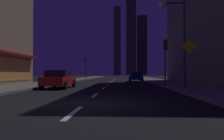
{
  "coord_description": "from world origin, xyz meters",
  "views": [
    {
      "loc": [
        1.46,
        -8.13,
        1.2
      ],
      "look_at": [
        0.0,
        23.21,
        1.73
      ],
      "focal_mm": 32.92,
      "sensor_mm": 36.0,
      "label": 1
    }
  ],
  "objects_px": {
    "fire_hydrant_far_left": "(69,79)",
    "street_lamp_right": "(173,22)",
    "pedestrian_crossing_sign": "(189,60)",
    "traffic_light_near_right": "(165,52)",
    "car_parked_near": "(59,79)",
    "car_parked_far": "(136,76)",
    "traffic_light_far_left": "(85,63)"
  },
  "relations": [
    {
      "from": "fire_hydrant_far_left",
      "to": "traffic_light_far_left",
      "type": "xyz_separation_m",
      "value": [
        0.4,
        10.62,
        2.74
      ]
    },
    {
      "from": "street_lamp_right",
      "to": "pedestrian_crossing_sign",
      "type": "xyz_separation_m",
      "value": [
        0.22,
        -2.97,
        -3.05
      ]
    },
    {
      "from": "car_parked_far",
      "to": "fire_hydrant_far_left",
      "type": "bearing_deg",
      "value": -166.17
    },
    {
      "from": "car_parked_far",
      "to": "traffic_light_near_right",
      "type": "xyz_separation_m",
      "value": [
        1.9,
        -11.91,
        2.45
      ]
    },
    {
      "from": "fire_hydrant_far_left",
      "to": "street_lamp_right",
      "type": "distance_m",
      "value": 17.81
    },
    {
      "from": "car_parked_far",
      "to": "pedestrian_crossing_sign",
      "type": "bearing_deg",
      "value": -83.76
    },
    {
      "from": "pedestrian_crossing_sign",
      "to": "car_parked_near",
      "type": "bearing_deg",
      "value": 158.17
    },
    {
      "from": "pedestrian_crossing_sign",
      "to": "traffic_light_far_left",
      "type": "bearing_deg",
      "value": 112.67
    },
    {
      "from": "traffic_light_near_right",
      "to": "car_parked_far",
      "type": "bearing_deg",
      "value": 99.06
    },
    {
      "from": "street_lamp_right",
      "to": "traffic_light_far_left",
      "type": "bearing_deg",
      "value": 114.74
    },
    {
      "from": "traffic_light_far_left",
      "to": "car_parked_far",
      "type": "bearing_deg",
      "value": -42.3
    },
    {
      "from": "pedestrian_crossing_sign",
      "to": "fire_hydrant_far_left",
      "type": "bearing_deg",
      "value": 125.77
    },
    {
      "from": "fire_hydrant_far_left",
      "to": "pedestrian_crossing_sign",
      "type": "bearing_deg",
      "value": -54.23
    },
    {
      "from": "fire_hydrant_far_left",
      "to": "car_parked_near",
      "type": "bearing_deg",
      "value": -79.39
    },
    {
      "from": "car_parked_far",
      "to": "traffic_light_far_left",
      "type": "distance_m",
      "value": 12.55
    },
    {
      "from": "car_parked_near",
      "to": "street_lamp_right",
      "type": "distance_m",
      "value": 9.99
    },
    {
      "from": "fire_hydrant_far_left",
      "to": "traffic_light_near_right",
      "type": "bearing_deg",
      "value": -40.01
    },
    {
      "from": "street_lamp_right",
      "to": "fire_hydrant_far_left",
      "type": "bearing_deg",
      "value": 130.97
    },
    {
      "from": "car_parked_far",
      "to": "traffic_light_far_left",
      "type": "xyz_separation_m",
      "value": [
        -9.1,
        8.28,
        2.45
      ]
    },
    {
      "from": "fire_hydrant_far_left",
      "to": "traffic_light_far_left",
      "type": "relative_size",
      "value": 0.16
    },
    {
      "from": "traffic_light_near_right",
      "to": "street_lamp_right",
      "type": "relative_size",
      "value": 0.64
    },
    {
      "from": "car_parked_near",
      "to": "traffic_light_near_right",
      "type": "distance_m",
      "value": 9.8
    },
    {
      "from": "traffic_light_far_left",
      "to": "fire_hydrant_far_left",
      "type": "bearing_deg",
      "value": -92.16
    },
    {
      "from": "fire_hydrant_far_left",
      "to": "street_lamp_right",
      "type": "bearing_deg",
      "value": -49.03
    },
    {
      "from": "fire_hydrant_far_left",
      "to": "pedestrian_crossing_sign",
      "type": "height_order",
      "value": "pedestrian_crossing_sign"
    },
    {
      "from": "car_parked_far",
      "to": "fire_hydrant_far_left",
      "type": "relative_size",
      "value": 6.48
    },
    {
      "from": "traffic_light_far_left",
      "to": "pedestrian_crossing_sign",
      "type": "bearing_deg",
      "value": -67.33
    },
    {
      "from": "car_parked_near",
      "to": "street_lamp_right",
      "type": "bearing_deg",
      "value": -4.55
    },
    {
      "from": "car_parked_near",
      "to": "traffic_light_far_left",
      "type": "bearing_deg",
      "value": 94.74
    },
    {
      "from": "fire_hydrant_far_left",
      "to": "traffic_light_far_left",
      "type": "bearing_deg",
      "value": 87.84
    },
    {
      "from": "fire_hydrant_far_left",
      "to": "traffic_light_near_right",
      "type": "distance_m",
      "value": 15.13
    },
    {
      "from": "car_parked_near",
      "to": "traffic_light_far_left",
      "type": "distance_m",
      "value": 23.1
    }
  ]
}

